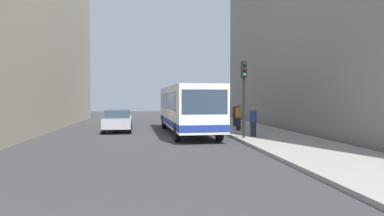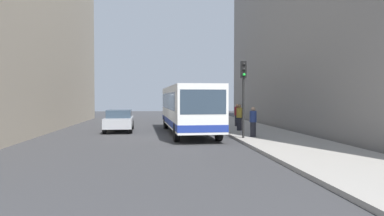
% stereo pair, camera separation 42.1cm
% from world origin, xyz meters
% --- Properties ---
extents(ground_plane, '(80.00, 80.00, 0.00)m').
position_xyz_m(ground_plane, '(0.00, 0.00, 0.00)').
color(ground_plane, '#38383A').
extents(sidewalk, '(4.40, 40.00, 0.15)m').
position_xyz_m(sidewalk, '(5.40, 0.00, 0.07)').
color(sidewalk, '#9E9991').
rests_on(sidewalk, ground).
extents(building_right, '(7.00, 32.00, 17.29)m').
position_xyz_m(building_right, '(11.50, 4.00, 8.64)').
color(building_right, gray).
rests_on(building_right, ground).
extents(bus, '(3.02, 11.12, 3.00)m').
position_xyz_m(bus, '(0.92, 2.22, 1.73)').
color(bus, white).
rests_on(bus, ground).
extents(car_beside_bus, '(1.99, 4.46, 1.48)m').
position_xyz_m(car_beside_bus, '(-3.60, 4.14, 0.78)').
color(car_beside_bus, '#A5A8AD').
rests_on(car_beside_bus, ground).
extents(car_behind_bus, '(2.06, 4.49, 1.48)m').
position_xyz_m(car_behind_bus, '(1.42, 12.07, 0.78)').
color(car_behind_bus, '#A5A8AD').
rests_on(car_behind_bus, ground).
extents(traffic_light, '(0.28, 0.33, 4.10)m').
position_xyz_m(traffic_light, '(3.55, -1.81, 3.01)').
color(traffic_light, black).
rests_on(traffic_light, sidewalk).
extents(bollard_near, '(0.11, 0.11, 0.95)m').
position_xyz_m(bollard_near, '(3.45, 1.78, 0.62)').
color(bollard_near, black).
rests_on(bollard_near, sidewalk).
extents(bollard_mid, '(0.11, 0.11, 0.95)m').
position_xyz_m(bollard_mid, '(3.45, 4.80, 0.62)').
color(bollard_mid, black).
rests_on(bollard_mid, sidewalk).
extents(bollard_far, '(0.11, 0.11, 0.95)m').
position_xyz_m(bollard_far, '(3.45, 7.81, 0.62)').
color(bollard_far, black).
rests_on(bollard_far, sidewalk).
extents(bollard_farthest, '(0.11, 0.11, 0.95)m').
position_xyz_m(bollard_farthest, '(3.45, 10.83, 0.62)').
color(bollard_farthest, black).
rests_on(bollard_farthest, sidewalk).
extents(pedestrian_near_signal, '(0.38, 0.38, 1.64)m').
position_xyz_m(pedestrian_near_signal, '(4.26, -1.20, 0.97)').
color(pedestrian_near_signal, '#26262D').
rests_on(pedestrian_near_signal, sidewalk).
extents(pedestrian_mid_sidewalk, '(0.38, 0.38, 1.73)m').
position_xyz_m(pedestrian_mid_sidewalk, '(4.36, 2.38, 1.01)').
color(pedestrian_mid_sidewalk, '#26262D').
rests_on(pedestrian_mid_sidewalk, sidewalk).
extents(pedestrian_far_sidewalk, '(0.38, 0.38, 1.68)m').
position_xyz_m(pedestrian_far_sidewalk, '(5.01, 5.82, 0.99)').
color(pedestrian_far_sidewalk, '#26262D').
rests_on(pedestrian_far_sidewalk, sidewalk).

